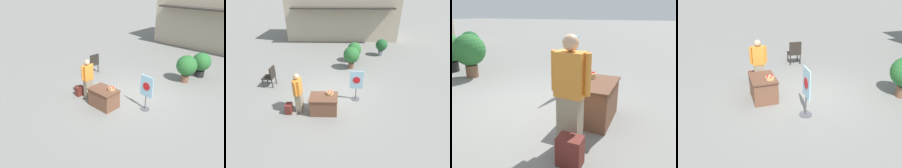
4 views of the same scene
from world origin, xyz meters
The scene contains 9 objects.
ground_plane centered at (0.00, 0.00, 0.00)m, with size 120.00×120.00×0.00m, color slate.
display_table centered at (-0.24, -1.32, 0.38)m, with size 1.12×0.79×0.75m.
apple_basket centered at (0.01, -1.13, 0.81)m, with size 0.29×0.29×0.13m.
person_visitor centered at (-1.26, -1.25, 0.87)m, with size 0.29×0.61×1.71m.
backpack centered at (-1.67, -1.42, 0.21)m, with size 0.24×0.34×0.42m.
poster_board centered at (1.12, -0.38, 0.78)m, with size 0.57×0.36×1.42m.
patio_chair centered at (-3.15, 0.74, 0.59)m, with size 0.58×0.58×1.06m.
potted_plant_far_right centered at (1.28, 4.25, 0.76)m, with size 0.94×0.94×1.29m.
potted_plant_far_left centered at (1.04, 3.06, 0.84)m, with size 0.98×0.98×1.37m.
Camera 1 is at (5.23, -6.61, 4.64)m, focal length 35.00 mm.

